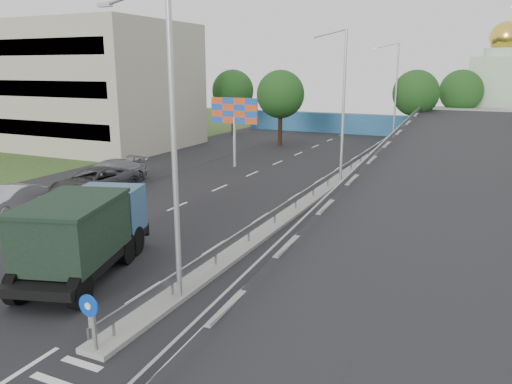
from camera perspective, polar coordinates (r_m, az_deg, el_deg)
The scene contains 21 objects.
road_surface at distance 30.75m, azimuth 0.63°, elevation -0.63°, with size 26.00×90.00×0.04m, color black.
parking_strip at distance 37.86m, azimuth -17.60°, elevation 1.50°, with size 8.00×90.00×0.05m, color black.
median at distance 33.34m, azimuth 8.18°, elevation 0.57°, with size 1.00×44.00×0.20m, color gray.
overpass_ramp at distance 31.72m, azimuth 21.35°, elevation 2.10°, with size 10.00×50.00×3.50m.
median_guardrail at distance 33.20m, azimuth 8.22°, elevation 1.65°, with size 0.09×44.00×0.71m.
sign_bollard at distance 14.75m, azimuth -18.28°, elevation -13.95°, with size 0.64×0.23×1.67m.
lamp_post_near at distance 16.11m, azimuth -9.98°, elevation 6.80°, with size 2.74×0.18×10.08m.
lamp_post_mid at distance 34.40m, azimuth 9.69°, elevation 10.55°, with size 2.74×0.18×10.08m.
lamp_post_far at distance 53.91m, azimuth 15.54°, elevation 11.43°, with size 2.74×0.18×10.08m.
beige_building at distance 55.45m, azimuth -20.51°, elevation 11.32°, with size 24.00×14.00×12.00m, color #ABA98F.
blue_wall at distance 60.92m, azimuth 12.40°, elevation 7.50°, with size 30.00×0.50×2.40m, color #256388.
church at distance 67.14m, azimuth 26.10°, elevation 10.52°, with size 7.00×7.00×13.80m.
billboard at distance 39.73m, azimuth -2.50°, elevation 8.82°, with size 4.00×0.24×5.50m.
tree_left_mid at distance 50.95m, azimuth 2.82°, elevation 11.08°, with size 4.80×4.80×7.60m.
tree_median_far at distance 55.63m, azimuth 17.80°, elevation 10.69°, with size 4.80×4.80×7.60m.
tree_left_far at distance 58.86m, azimuth -2.66°, elevation 11.47°, with size 4.80×4.80×7.60m.
tree_ramp_far at distance 62.23m, azimuth 22.39°, elevation 10.60°, with size 4.80×4.80×7.60m.
dump_truck at distance 20.18m, azimuth -19.02°, elevation -4.16°, with size 4.59×7.60×3.15m.
parked_car_b at distance 30.65m, azimuth -26.19°, elevation -0.75°, with size 1.53×4.40×1.45m, color gray.
parked_car_c at distance 32.90m, azimuth -18.03°, elevation 1.12°, with size 2.73×5.92×1.65m, color #323337.
parked_car_d at distance 35.21m, azimuth -16.45°, elevation 2.06°, with size 2.32×5.72×1.66m, color gray.
Camera 1 is at (9.28, -7.09, 7.77)m, focal length 35.00 mm.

